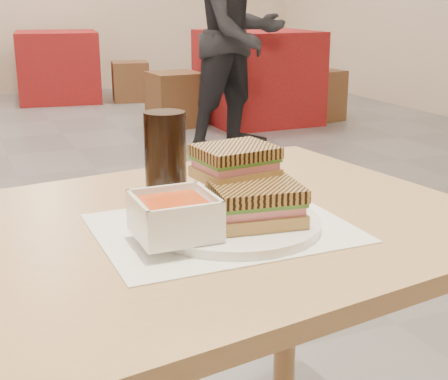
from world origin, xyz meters
name	(u,v)px	position (x,y,z in m)	size (l,w,h in m)	color
main_table	(124,305)	(-0.14, -1.95, 0.64)	(1.28, 0.86, 0.75)	#9E7049
tray_liner	(223,228)	(0.02, -1.98, 0.75)	(0.39, 0.30, 0.00)	white
plate	(235,224)	(0.03, -1.99, 0.76)	(0.27, 0.27, 0.01)	white
soup_bowl	(175,218)	(-0.08, -2.02, 0.79)	(0.11, 0.11, 0.06)	white
panini_lower	(256,203)	(0.06, -2.01, 0.80)	(0.15, 0.13, 0.06)	#A98549
panini_upper	(235,162)	(0.06, -1.94, 0.84)	(0.13, 0.11, 0.05)	#A98549
cola_glass	(165,156)	(-0.01, -1.80, 0.83)	(0.07, 0.07, 0.16)	black
bg_table_1	(257,77)	(2.23, 2.33, 0.40)	(0.92, 0.92, 0.81)	maroon
bg_table_2	(58,66)	(0.80, 4.28, 0.37)	(0.95, 0.95, 0.74)	maroon
bg_chair_1l	(175,99)	(1.48, 2.44, 0.23)	(0.44, 0.44, 0.47)	brown
bg_chair_1r	(316,95)	(2.77, 2.18, 0.23)	(0.48, 0.48, 0.46)	brown
bg_chair_2r	(130,81)	(1.50, 3.95, 0.21)	(0.44, 0.44, 0.42)	brown
patron_b	(241,34)	(1.66, 1.45, 0.84)	(0.97, 0.85, 1.67)	black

